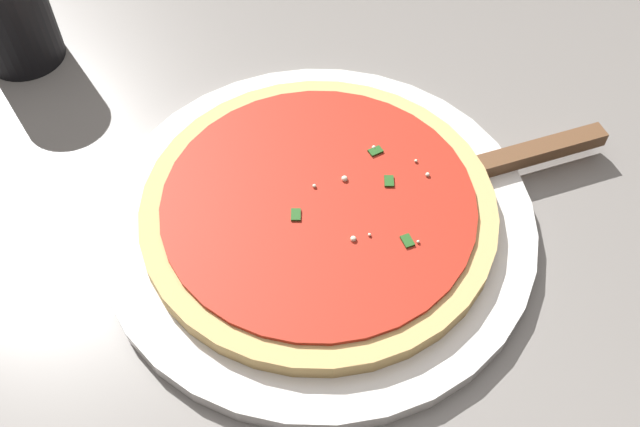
% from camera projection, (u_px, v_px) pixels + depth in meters
% --- Properties ---
extents(restaurant_table, '(1.05, 0.86, 0.78)m').
position_uv_depth(restaurant_table, '(283.00, 321.00, 0.73)').
color(restaurant_table, black).
rests_on(restaurant_table, ground_plane).
extents(serving_plate, '(0.37, 0.37, 0.02)m').
position_uv_depth(serving_plate, '(320.00, 222.00, 0.62)').
color(serving_plate, white).
rests_on(serving_plate, restaurant_table).
extents(pizza, '(0.30, 0.30, 0.02)m').
position_uv_depth(pizza, '(320.00, 210.00, 0.61)').
color(pizza, '#DBB26B').
rests_on(pizza, serving_plate).
extents(pizza_server, '(0.22, 0.08, 0.01)m').
position_uv_depth(pizza_server, '(500.00, 163.00, 0.65)').
color(pizza_server, silver).
rests_on(pizza_server, serving_plate).
extents(cup_tall_drink, '(0.08, 0.08, 0.12)m').
position_uv_depth(cup_tall_drink, '(7.00, 9.00, 0.72)').
color(cup_tall_drink, black).
rests_on(cup_tall_drink, restaurant_table).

